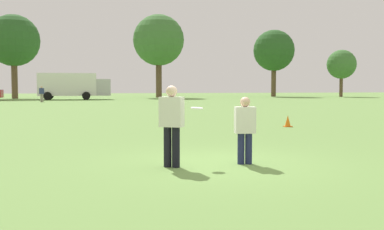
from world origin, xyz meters
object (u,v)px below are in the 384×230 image
(bystander_sideline_watcher, at_px, (42,93))
(frisbee, at_px, (197,108))
(traffic_cone, at_px, (288,121))
(box_truck, at_px, (73,85))
(player_defender, at_px, (245,127))
(player_thrower, at_px, (172,121))

(bystander_sideline_watcher, bearing_deg, frisbee, -77.86)
(traffic_cone, bearing_deg, box_truck, 106.32)
(player_defender, distance_m, traffic_cone, 9.55)
(player_thrower, bearing_deg, traffic_cone, 54.44)
(traffic_cone, distance_m, bystander_sideline_watcher, 34.91)
(player_defender, xyz_separation_m, traffic_cone, (4.45, 8.43, -0.60))
(player_thrower, distance_m, frisbee, 0.69)
(player_defender, distance_m, frisbee, 1.13)
(player_thrower, xyz_separation_m, traffic_cone, (6.09, 8.52, -0.74))
(player_thrower, bearing_deg, frisbee, 21.83)
(player_defender, height_order, traffic_cone, player_defender)
(player_thrower, bearing_deg, bystander_sideline_watcher, 101.27)
(frisbee, distance_m, bystander_sideline_watcher, 41.12)
(frisbee, relative_size, bystander_sideline_watcher, 0.16)
(player_thrower, height_order, player_defender, player_thrower)
(frisbee, relative_size, box_truck, 0.03)
(player_thrower, relative_size, frisbee, 6.35)
(player_thrower, height_order, bystander_sideline_watcher, player_thrower)
(player_defender, distance_m, box_truck, 48.23)
(player_defender, bearing_deg, traffic_cone, 62.15)
(player_defender, height_order, bystander_sideline_watcher, bystander_sideline_watcher)
(traffic_cone, bearing_deg, player_thrower, -125.56)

